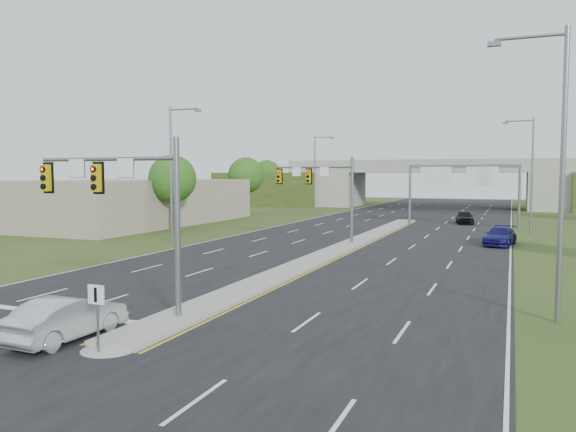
# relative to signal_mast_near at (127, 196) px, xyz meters

# --- Properties ---
(ground) EXTENTS (240.00, 240.00, 0.00)m
(ground) POSITION_rel_signal_mast_near_xyz_m (2.26, 0.07, -4.73)
(ground) COLOR #2F4117
(ground) RESTS_ON ground
(road) EXTENTS (24.00, 160.00, 0.02)m
(road) POSITION_rel_signal_mast_near_xyz_m (2.26, 35.07, -4.72)
(road) COLOR black
(road) RESTS_ON ground
(median) EXTENTS (2.00, 54.00, 0.16)m
(median) POSITION_rel_signal_mast_near_xyz_m (2.26, 23.07, -4.63)
(median) COLOR gray
(median) RESTS_ON road
(median_nose) EXTENTS (2.00, 2.00, 0.16)m
(median_nose) POSITION_rel_signal_mast_near_xyz_m (2.26, -3.93, -4.63)
(median_nose) COLOR gray
(median_nose) RESTS_ON road
(lane_markings) EXTENTS (23.72, 160.00, 0.01)m
(lane_markings) POSITION_rel_signal_mast_near_xyz_m (1.66, 28.99, -4.70)
(lane_markings) COLOR gold
(lane_markings) RESTS_ON road
(signal_mast_near) EXTENTS (6.62, 0.60, 7.00)m
(signal_mast_near) POSITION_rel_signal_mast_near_xyz_m (0.00, 0.00, 0.00)
(signal_mast_near) COLOR slate
(signal_mast_near) RESTS_ON ground
(signal_mast_far) EXTENTS (6.62, 0.60, 7.00)m
(signal_mast_far) POSITION_rel_signal_mast_near_xyz_m (0.00, 25.00, 0.00)
(signal_mast_far) COLOR slate
(signal_mast_far) RESTS_ON ground
(keep_right_sign) EXTENTS (0.60, 0.13, 2.20)m
(keep_right_sign) POSITION_rel_signal_mast_near_xyz_m (2.26, -4.45, -3.21)
(keep_right_sign) COLOR slate
(keep_right_sign) RESTS_ON ground
(sign_gantry) EXTENTS (11.58, 0.44, 6.67)m
(sign_gantry) POSITION_rel_signal_mast_near_xyz_m (8.95, 44.99, 0.51)
(sign_gantry) COLOR slate
(sign_gantry) RESTS_ON ground
(overpass) EXTENTS (80.00, 14.00, 8.10)m
(overpass) POSITION_rel_signal_mast_near_xyz_m (2.26, 80.07, -1.17)
(overpass) COLOR gray
(overpass) RESTS_ON ground
(lightpole_l_mid) EXTENTS (2.85, 0.25, 11.00)m
(lightpole_l_mid) POSITION_rel_signal_mast_near_xyz_m (-11.03, 20.07, 1.38)
(lightpole_l_mid) COLOR slate
(lightpole_l_mid) RESTS_ON ground
(lightpole_l_far) EXTENTS (2.85, 0.25, 11.00)m
(lightpole_l_far) POSITION_rel_signal_mast_near_xyz_m (-11.03, 55.07, 1.38)
(lightpole_l_far) COLOR slate
(lightpole_l_far) RESTS_ON ground
(lightpole_r_near) EXTENTS (2.85, 0.25, 11.00)m
(lightpole_r_near) POSITION_rel_signal_mast_near_xyz_m (15.56, 5.07, 1.38)
(lightpole_r_near) COLOR slate
(lightpole_r_near) RESTS_ON ground
(lightpole_r_far) EXTENTS (2.85, 0.25, 11.00)m
(lightpole_r_far) POSITION_rel_signal_mast_near_xyz_m (15.56, 40.07, 1.38)
(lightpole_r_far) COLOR slate
(lightpole_r_far) RESTS_ON ground
(tree_l_near) EXTENTS (4.80, 4.80, 7.60)m
(tree_l_near) POSITION_rel_signal_mast_near_xyz_m (-17.74, 30.07, 0.45)
(tree_l_near) COLOR #382316
(tree_l_near) RESTS_ON ground
(tree_l_mid) EXTENTS (5.20, 5.20, 8.12)m
(tree_l_mid) POSITION_rel_signal_mast_near_xyz_m (-21.74, 55.07, 0.78)
(tree_l_mid) COLOR #382316
(tree_l_mid) RESTS_ON ground
(tree_back_a) EXTENTS (6.00, 6.00, 8.85)m
(tree_back_a) POSITION_rel_signal_mast_near_xyz_m (-35.74, 94.07, 1.11)
(tree_back_a) COLOR #382316
(tree_back_a) RESTS_ON ground
(tree_back_b) EXTENTS (5.60, 5.60, 8.32)m
(tree_back_b) POSITION_rel_signal_mast_near_xyz_m (-21.74, 94.07, 0.78)
(tree_back_b) COLOR #382316
(tree_back_b) RESTS_ON ground
(commercial_building) EXTENTS (18.00, 30.00, 5.00)m
(commercial_building) POSITION_rel_signal_mast_near_xyz_m (-27.74, 35.07, -2.23)
(commercial_building) COLOR gray
(commercial_building) RESTS_ON ground
(car_silver) EXTENTS (1.66, 4.49, 1.47)m
(car_silver) POSITION_rel_signal_mast_near_xyz_m (0.21, -3.54, -3.97)
(car_silver) COLOR #ABAFB3
(car_silver) RESTS_ON road
(car_far_b) EXTENTS (2.69, 5.18, 1.44)m
(car_far_b) POSITION_rel_signal_mast_near_xyz_m (13.26, 29.21, -3.99)
(car_far_b) COLOR #100D52
(car_far_b) RESTS_ON road
(car_far_c) EXTENTS (2.44, 4.61, 1.49)m
(car_far_c) POSITION_rel_signal_mast_near_xyz_m (9.09, 48.83, -3.96)
(car_far_c) COLOR black
(car_far_c) RESTS_ON road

